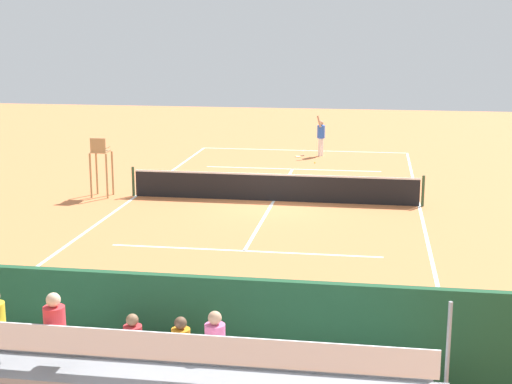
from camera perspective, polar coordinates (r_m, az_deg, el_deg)
name	(u,v)px	position (r m, az deg, el deg)	size (l,w,h in m)	color
ground_plane	(274,201)	(26.39, 1.35, -0.68)	(60.00, 60.00, 0.00)	#D17542
court_line_markings	(274,201)	(26.42, 1.36, -0.66)	(10.10, 22.20, 0.01)	white
tennis_net	(274,187)	(26.28, 1.36, 0.38)	(10.30, 0.10, 1.07)	black
backdrop_wall	(163,331)	(12.97, -7.02, -10.39)	(18.00, 0.16, 2.00)	#1E4C2D
bleacher_stand	(130,369)	(11.86, -9.49, -13.08)	(9.06, 2.40, 2.48)	gray
umpire_chair	(101,160)	(27.38, -11.68, 2.35)	(0.67, 0.67, 2.14)	#A88456
courtside_bench	(273,344)	(13.46, 1.28, -11.45)	(1.80, 0.40, 0.93)	#234C2D
equipment_bag	(165,360)	(13.87, -6.92, -12.51)	(0.90, 0.36, 0.36)	black
tennis_player	(321,135)	(35.43, 4.94, 4.35)	(0.47, 0.55, 1.93)	white
tennis_racket	(298,156)	(35.34, 3.23, 2.71)	(0.47, 0.55, 0.03)	black
tennis_ball_near	(315,163)	(33.67, 4.48, 2.23)	(0.07, 0.07, 0.07)	#CCDB33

